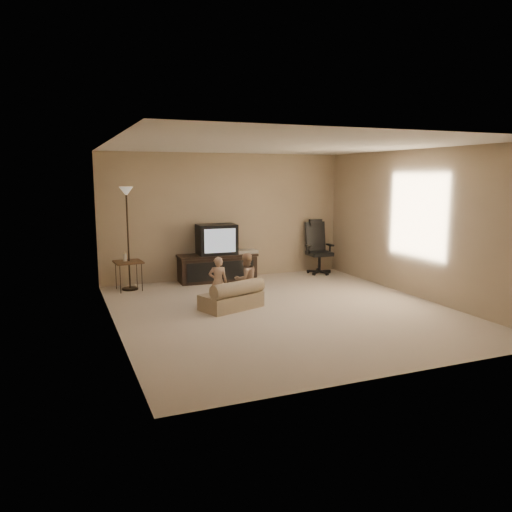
{
  "coord_description": "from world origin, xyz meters",
  "views": [
    {
      "loc": [
        -3.19,
        -6.78,
        2.06
      ],
      "look_at": [
        -0.21,
        0.6,
        0.77
      ],
      "focal_mm": 35.0,
      "sensor_mm": 36.0,
      "label": 1
    }
  ],
  "objects_px": {
    "office_chair": "(318,254)",
    "tv_stand": "(217,257)",
    "toddler_left": "(218,282)",
    "side_table": "(128,262)",
    "child_sofa": "(233,297)",
    "floor_lamp": "(127,215)",
    "toddler_right": "(246,279)"
  },
  "relations": [
    {
      "from": "office_chair",
      "to": "tv_stand",
      "type": "bearing_deg",
      "value": -179.1
    },
    {
      "from": "toddler_left",
      "to": "side_table",
      "type": "bearing_deg",
      "value": -41.88
    },
    {
      "from": "tv_stand",
      "to": "child_sofa",
      "type": "bearing_deg",
      "value": -99.06
    },
    {
      "from": "office_chair",
      "to": "side_table",
      "type": "height_order",
      "value": "office_chair"
    },
    {
      "from": "side_table",
      "to": "floor_lamp",
      "type": "bearing_deg",
      "value": 52.78
    },
    {
      "from": "child_sofa",
      "to": "floor_lamp",
      "type": "bearing_deg",
      "value": 104.0
    },
    {
      "from": "tv_stand",
      "to": "side_table",
      "type": "relative_size",
      "value": 2.2
    },
    {
      "from": "side_table",
      "to": "toddler_right",
      "type": "xyz_separation_m",
      "value": [
        1.62,
        -1.74,
        -0.1
      ]
    },
    {
      "from": "side_table",
      "to": "tv_stand",
      "type": "bearing_deg",
      "value": 6.2
    },
    {
      "from": "toddler_left",
      "to": "toddler_right",
      "type": "relative_size",
      "value": 0.97
    },
    {
      "from": "floor_lamp",
      "to": "toddler_right",
      "type": "xyz_separation_m",
      "value": [
        1.59,
        -1.77,
        -0.94
      ]
    },
    {
      "from": "tv_stand",
      "to": "toddler_right",
      "type": "height_order",
      "value": "tv_stand"
    },
    {
      "from": "office_chair",
      "to": "floor_lamp",
      "type": "height_order",
      "value": "floor_lamp"
    },
    {
      "from": "floor_lamp",
      "to": "tv_stand",
      "type": "bearing_deg",
      "value": 5.25
    },
    {
      "from": "office_chair",
      "to": "toddler_right",
      "type": "height_order",
      "value": "office_chair"
    },
    {
      "from": "toddler_left",
      "to": "floor_lamp",
      "type": "bearing_deg",
      "value": -42.9
    },
    {
      "from": "side_table",
      "to": "toddler_left",
      "type": "xyz_separation_m",
      "value": [
        1.15,
        -1.74,
        -0.11
      ]
    },
    {
      "from": "tv_stand",
      "to": "office_chair",
      "type": "relative_size",
      "value": 1.39
    },
    {
      "from": "tv_stand",
      "to": "toddler_left",
      "type": "bearing_deg",
      "value": -105.13
    },
    {
      "from": "office_chair",
      "to": "toddler_right",
      "type": "distance_m",
      "value": 3.0
    },
    {
      "from": "side_table",
      "to": "toddler_right",
      "type": "distance_m",
      "value": 2.38
    },
    {
      "from": "floor_lamp",
      "to": "toddler_right",
      "type": "distance_m",
      "value": 2.56
    },
    {
      "from": "tv_stand",
      "to": "floor_lamp",
      "type": "relative_size",
      "value": 0.85
    },
    {
      "from": "office_chair",
      "to": "child_sofa",
      "type": "distance_m",
      "value": 3.35
    },
    {
      "from": "floor_lamp",
      "to": "toddler_left",
      "type": "xyz_separation_m",
      "value": [
        1.12,
        -1.77,
        -0.96
      ]
    },
    {
      "from": "side_table",
      "to": "office_chair",
      "type": "bearing_deg",
      "value": 1.75
    },
    {
      "from": "tv_stand",
      "to": "toddler_right",
      "type": "xyz_separation_m",
      "value": [
        -0.13,
        -1.93,
        -0.05
      ]
    },
    {
      "from": "child_sofa",
      "to": "toddler_right",
      "type": "xyz_separation_m",
      "value": [
        0.29,
        0.19,
        0.23
      ]
    },
    {
      "from": "tv_stand",
      "to": "child_sofa",
      "type": "distance_m",
      "value": 2.18
    },
    {
      "from": "child_sofa",
      "to": "side_table",
      "type": "bearing_deg",
      "value": 104.91
    },
    {
      "from": "side_table",
      "to": "floor_lamp",
      "type": "relative_size",
      "value": 0.39
    },
    {
      "from": "side_table",
      "to": "child_sofa",
      "type": "height_order",
      "value": "side_table"
    }
  ]
}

